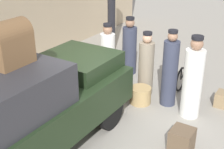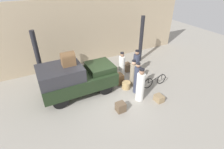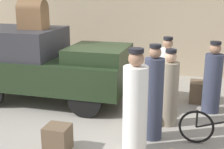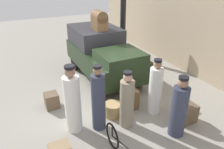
% 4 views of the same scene
% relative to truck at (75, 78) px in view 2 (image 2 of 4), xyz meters
% --- Properties ---
extents(ground_plane, '(30.00, 30.00, 0.00)m').
position_rel_truck_xyz_m(ground_plane, '(1.73, -0.73, -1.01)').
color(ground_plane, gray).
extents(station_building_facade, '(16.00, 0.15, 4.50)m').
position_rel_truck_xyz_m(station_building_facade, '(1.73, 3.34, 1.24)').
color(station_building_facade, tan).
rests_on(station_building_facade, ground).
extents(canopy_pillar_left, '(0.26, 0.26, 3.31)m').
position_rel_truck_xyz_m(canopy_pillar_left, '(-1.49, 1.72, 0.65)').
color(canopy_pillar_left, black).
rests_on(canopy_pillar_left, ground).
extents(canopy_pillar_right, '(0.26, 0.26, 3.31)m').
position_rel_truck_xyz_m(canopy_pillar_right, '(5.44, 1.72, 0.65)').
color(canopy_pillar_right, black).
rests_on(canopy_pillar_right, ground).
extents(truck, '(3.96, 1.87, 1.83)m').
position_rel_truck_xyz_m(truck, '(0.00, 0.00, 0.00)').
color(truck, black).
rests_on(truck, ground).
extents(bicycle, '(1.63, 0.04, 0.68)m').
position_rel_truck_xyz_m(bicycle, '(4.29, -1.44, -0.67)').
color(bicycle, black).
rests_on(bicycle, ground).
extents(wicker_basket, '(0.50, 0.50, 0.40)m').
position_rel_truck_xyz_m(wicker_basket, '(2.68, -0.87, -0.80)').
color(wicker_basket, tan).
rests_on(wicker_basket, ground).
extents(conductor_in_dark_uniform, '(0.38, 0.38, 1.62)m').
position_rel_truck_xyz_m(conductor_in_dark_uniform, '(3.21, -0.72, -0.27)').
color(conductor_in_dark_uniform, gray).
rests_on(conductor_in_dark_uniform, ground).
extents(porter_standing_middle, '(0.36, 0.36, 1.83)m').
position_rel_truck_xyz_m(porter_standing_middle, '(2.99, -1.44, -0.16)').
color(porter_standing_middle, '#33384C').
rests_on(porter_standing_middle, ground).
extents(porter_with_bicycle, '(0.42, 0.42, 1.86)m').
position_rel_truck_xyz_m(porter_with_bicycle, '(2.76, -2.06, -0.16)').
color(porter_with_bicycle, white).
rests_on(porter_with_bicycle, ground).
extents(porter_lifting_near_truck, '(0.38, 0.38, 1.71)m').
position_rel_truck_xyz_m(porter_lifting_near_truck, '(3.05, 0.31, -0.22)').
color(porter_lifting_near_truck, white).
rests_on(porter_lifting_near_truck, ground).
extents(porter_carrying_trunk, '(0.41, 0.41, 1.66)m').
position_rel_truck_xyz_m(porter_carrying_trunk, '(4.11, 0.26, -0.25)').
color(porter_carrying_trunk, '#33384C').
rests_on(porter_carrying_trunk, ground).
extents(suitcase_black_upright, '(0.43, 0.41, 0.47)m').
position_rel_truck_xyz_m(suitcase_black_upright, '(1.44, -2.38, -0.77)').
color(suitcase_black_upright, brown).
rests_on(suitcase_black_upright, ground).
extents(suitcase_small_leather, '(0.37, 0.50, 0.63)m').
position_rel_truck_xyz_m(suitcase_small_leather, '(2.57, -0.26, -0.69)').
color(suitcase_small_leather, brown).
rests_on(suitcase_small_leather, ground).
extents(trunk_umber_medium, '(0.38, 0.47, 0.35)m').
position_rel_truck_xyz_m(trunk_umber_medium, '(3.59, -2.66, -0.83)').
color(trunk_umber_medium, '#937A56').
rests_on(trunk_umber_medium, ground).
extents(suitcase_tan_flat, '(0.43, 0.51, 0.53)m').
position_rel_truck_xyz_m(suitcase_tan_flat, '(3.82, 0.86, -0.74)').
color(suitcase_tan_flat, brown).
rests_on(suitcase_tan_flat, ground).
extents(trunk_on_truck_roof, '(0.66, 0.45, 0.72)m').
position_rel_truck_xyz_m(trunk_on_truck_roof, '(-0.23, 0.00, 1.18)').
color(trunk_on_truck_roof, brown).
rests_on(trunk_on_truck_roof, truck).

